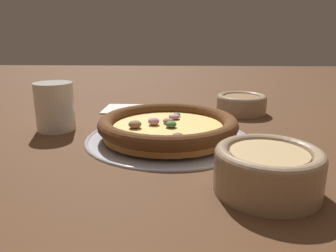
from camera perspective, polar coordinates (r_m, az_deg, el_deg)
ground_plane at (r=0.67m, az=-0.00°, el=-2.25°), size 3.00×3.00×0.00m
pizza_tray at (r=0.67m, az=-0.00°, el=-2.01°), size 0.33×0.33×0.01m
pizza at (r=0.66m, az=-0.01°, el=0.00°), size 0.28×0.28×0.04m
bowl_near at (r=0.46m, az=16.98°, el=-7.00°), size 0.14×0.14×0.06m
bowl_far at (r=0.89m, az=12.64°, el=3.91°), size 0.13×0.13×0.05m
drinking_cup at (r=0.76m, az=-19.11°, el=3.21°), size 0.08×0.08×0.11m
napkin at (r=0.92m, az=-7.27°, el=3.05°), size 0.13×0.12×0.01m
fork at (r=0.93m, az=-5.52°, el=3.10°), size 0.18×0.02×0.00m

